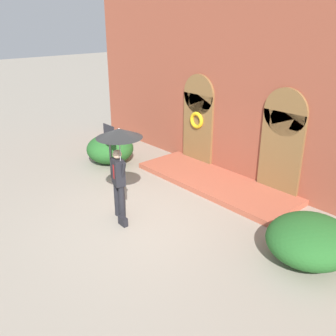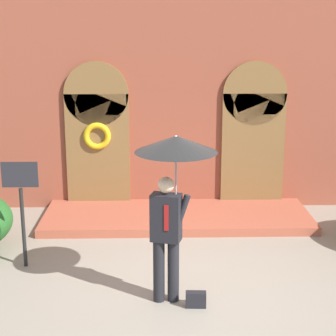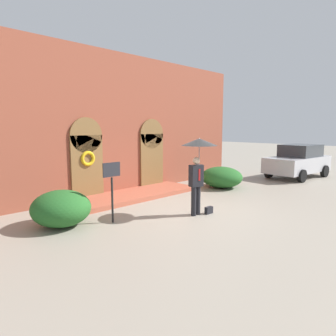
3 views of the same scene
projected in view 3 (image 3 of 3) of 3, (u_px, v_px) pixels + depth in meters
name	position (u px, v px, depth m)	size (l,w,h in m)	color
ground_plane	(196.00, 212.00, 9.59)	(80.00, 80.00, 0.00)	gray
building_facade	(118.00, 127.00, 12.14)	(14.00, 2.30, 5.60)	brown
person_with_umbrella	(198.00, 153.00, 9.06)	(1.10, 1.10, 2.36)	black
handbag	(209.00, 210.00, 9.38)	(0.28, 0.12, 0.22)	black
sign_post	(112.00, 182.00, 8.38)	(0.56, 0.06, 1.72)	black
shrub_left	(61.00, 208.00, 8.17)	(1.59, 1.62, 0.99)	#235B23
shrub_right	(222.00, 177.00, 13.41)	(1.77, 1.87, 0.93)	#235B23
parked_car	(298.00, 161.00, 16.11)	(4.25, 2.30, 1.76)	#B2B2B7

